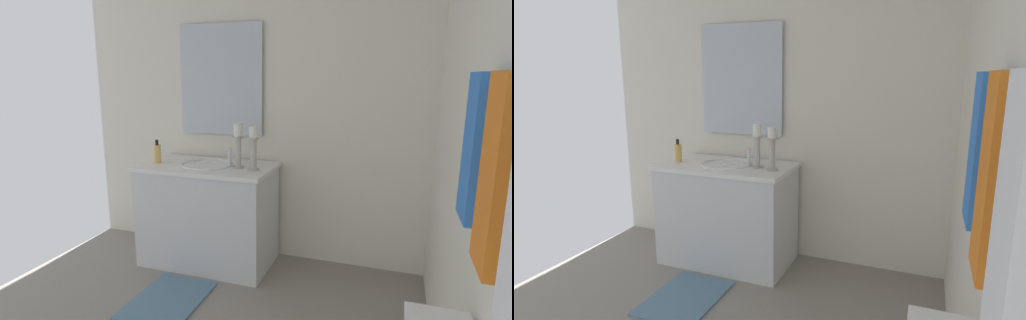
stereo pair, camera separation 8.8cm
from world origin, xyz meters
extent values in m
cube|color=silver|center=(0.00, 1.43, 1.23)|extent=(2.74, 0.04, 2.45)
cube|color=silver|center=(-1.37, 0.00, 1.23)|extent=(0.04, 2.85, 2.45)
cube|color=silver|center=(-1.05, -0.21, 0.38)|extent=(0.55, 0.99, 0.76)
cube|color=white|center=(-1.05, -0.21, 0.78)|extent=(0.58, 1.02, 0.03)
sphere|color=black|center=(-1.15, -0.71, 0.42)|extent=(0.02, 0.02, 0.02)
sphere|color=black|center=(-0.95, -0.71, 0.42)|extent=(0.02, 0.02, 0.02)
ellipsoid|color=white|center=(-1.05, -0.21, 0.74)|extent=(0.38, 0.30, 0.11)
torus|color=white|center=(-1.05, -0.21, 0.80)|extent=(0.40, 0.40, 0.02)
cylinder|color=silver|center=(-1.05, -0.02, 0.86)|extent=(0.02, 0.02, 0.14)
cube|color=silver|center=(-1.33, -0.21, 1.43)|extent=(0.02, 0.70, 0.87)
cylinder|color=#B7B2A5|center=(-1.00, 0.19, 0.80)|extent=(0.09, 0.09, 0.01)
cylinder|color=#B7B2A5|center=(-1.00, 0.19, 0.90)|extent=(0.04, 0.04, 0.23)
cylinder|color=#B7B2A5|center=(-1.00, 0.19, 1.02)|extent=(0.08, 0.08, 0.01)
cylinder|color=white|center=(-1.00, 0.19, 1.07)|extent=(0.06, 0.06, 0.08)
cylinder|color=#B7B2A5|center=(-1.04, 0.06, 0.80)|extent=(0.09, 0.09, 0.01)
cylinder|color=#B7B2A5|center=(-1.04, 0.06, 0.90)|extent=(0.04, 0.04, 0.22)
cylinder|color=#B7B2A5|center=(-1.04, 0.06, 1.02)|extent=(0.08, 0.08, 0.01)
cylinder|color=white|center=(-1.04, 0.06, 1.07)|extent=(0.06, 0.06, 0.09)
cylinder|color=#E5B259|center=(-0.99, -0.61, 0.86)|extent=(0.06, 0.06, 0.14)
cylinder|color=black|center=(-0.99, -0.61, 0.95)|extent=(0.02, 0.02, 0.04)
cube|color=blue|center=(0.37, 1.35, 1.26)|extent=(0.17, 0.03, 0.43)
cube|color=orange|center=(0.65, 1.35, 1.25)|extent=(0.16, 0.03, 0.45)
cube|color=slate|center=(-0.42, -0.21, 0.01)|extent=(0.60, 0.44, 0.02)
camera|label=1|loc=(1.63, 1.13, 1.46)|focal=27.92mm
camera|label=2|loc=(1.60, 1.22, 1.46)|focal=27.92mm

